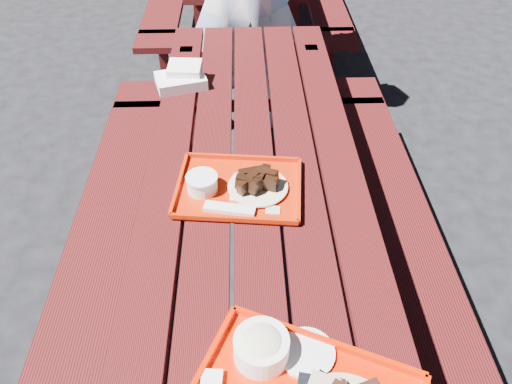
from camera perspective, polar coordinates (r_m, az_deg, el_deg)
ground at (r=2.23m, az=-0.12°, el=-13.22°), size 60.00×60.00×0.00m
picnic_table_near at (r=1.80m, az=-0.15°, el=-2.97°), size 1.41×2.40×0.75m
far_tray at (r=1.61m, az=-2.25°, el=0.59°), size 0.43×0.35×0.07m
white_cloth at (r=2.18m, az=-8.46°, el=12.84°), size 0.23×0.20×0.08m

